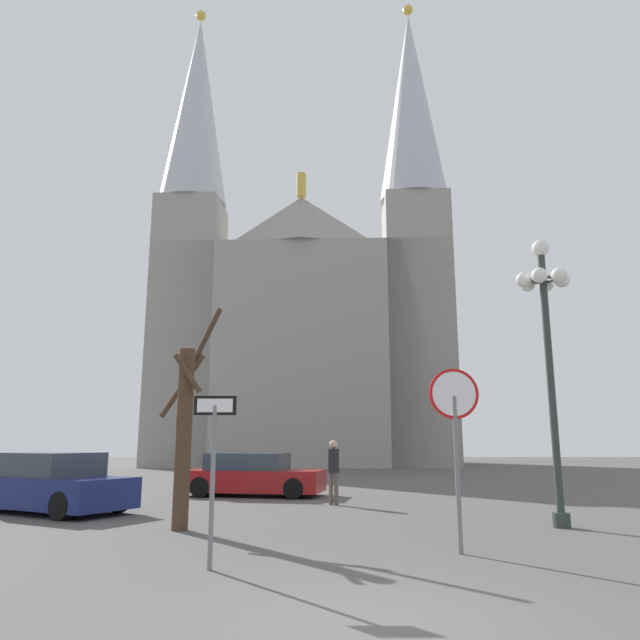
{
  "coord_description": "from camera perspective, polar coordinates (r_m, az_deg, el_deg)",
  "views": [
    {
      "loc": [
        -0.52,
        -6.32,
        1.77
      ],
      "look_at": [
        -0.49,
        19.85,
        7.1
      ],
      "focal_mm": 33.26,
      "sensor_mm": 36.0,
      "label": 1
    }
  ],
  "objects": [
    {
      "name": "ground_plane",
      "position": [
        6.58,
        5.04,
        -27.11
      ],
      "size": [
        120.0,
        120.0,
        0.0
      ],
      "primitive_type": "plane",
      "color": "#514F4C"
    },
    {
      "name": "cathedral",
      "position": [
        45.65,
        -1.53,
        -0.4
      ],
      "size": [
        21.79,
        14.66,
        35.69
      ],
      "color": "gray",
      "rests_on": "ground"
    },
    {
      "name": "stop_sign",
      "position": [
        10.23,
        12.8,
        -9.39
      ],
      "size": [
        0.84,
        0.1,
        2.96
      ],
      "color": "slate",
      "rests_on": "ground"
    },
    {
      "name": "one_way_arrow_sign",
      "position": [
        8.92,
        -10.29,
        -12.83
      ],
      "size": [
        0.62,
        0.07,
        2.42
      ],
      "color": "slate",
      "rests_on": "ground"
    },
    {
      "name": "street_lamp",
      "position": [
        14.04,
        20.89,
        -0.48
      ],
      "size": [
        1.21,
        1.09,
        6.26
      ],
      "color": "#2D3833",
      "rests_on": "ground"
    },
    {
      "name": "bare_tree",
      "position": [
        12.83,
        -12.95,
        -10.12
      ],
      "size": [
        1.34,
        1.13,
        4.61
      ],
      "color": "#473323",
      "rests_on": "ground"
    },
    {
      "name": "parked_car_near_navy",
      "position": [
        16.88,
        -24.49,
        -14.19
      ],
      "size": [
        4.6,
        3.68,
        1.47
      ],
      "color": "navy",
      "rests_on": "ground"
    },
    {
      "name": "parked_car_far_red",
      "position": [
        20.18,
        -6.57,
        -14.64
      ],
      "size": [
        4.75,
        2.66,
        1.37
      ],
      "color": "maroon",
      "rests_on": "ground"
    },
    {
      "name": "pedestrian_walking",
      "position": [
        17.3,
        1.24,
        -13.8
      ],
      "size": [
        0.32,
        0.32,
        1.78
      ],
      "color": "#594C47",
      "rests_on": "ground"
    }
  ]
}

